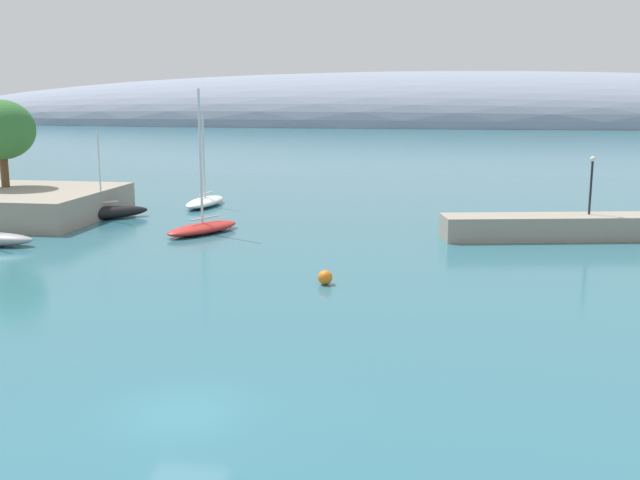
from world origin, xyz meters
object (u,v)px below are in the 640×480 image
sailboat_black_near_shore (102,213)px  tree_clump_shore (1,130)px  harbor_lamp_post (591,179)px  mooring_buoy_orange (325,277)px  sailboat_red_end_of_line (203,226)px  sailboat_white_mid_mooring (205,201)px

sailboat_black_near_shore → tree_clump_shore: bearing=130.4°
harbor_lamp_post → mooring_buoy_orange: bearing=-135.8°
sailboat_red_end_of_line → harbor_lamp_post: (27.63, 2.65, 3.72)m
tree_clump_shore → sailboat_black_near_shore: 11.44m
mooring_buoy_orange → sailboat_red_end_of_line: bearing=129.8°
tree_clump_shore → sailboat_white_mid_mooring: 18.07m
tree_clump_shore → harbor_lamp_post: size_ratio=1.79×
tree_clump_shore → harbor_lamp_post: (46.91, -3.39, -2.90)m
sailboat_red_end_of_line → mooring_buoy_orange: sailboat_red_end_of_line is taller
sailboat_black_near_shore → harbor_lamp_post: sailboat_black_near_shore is taller
sailboat_black_near_shore → mooring_buoy_orange: sailboat_black_near_shore is taller
sailboat_white_mid_mooring → sailboat_red_end_of_line: bearing=22.2°
sailboat_white_mid_mooring → mooring_buoy_orange: bearing=35.0°
sailboat_white_mid_mooring → mooring_buoy_orange: 30.46m
sailboat_red_end_of_line → mooring_buoy_orange: (11.15, -13.39, -0.13)m
mooring_buoy_orange → harbor_lamp_post: size_ratio=0.19×
sailboat_black_near_shore → sailboat_red_end_of_line: bearing=-65.4°
sailboat_black_near_shore → harbor_lamp_post: 37.90m
sailboat_red_end_of_line → mooring_buoy_orange: size_ratio=13.36×
tree_clump_shore → sailboat_black_near_shore: tree_clump_shore is taller
sailboat_red_end_of_line → mooring_buoy_orange: 17.43m
tree_clump_shore → mooring_buoy_orange: bearing=-32.6°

